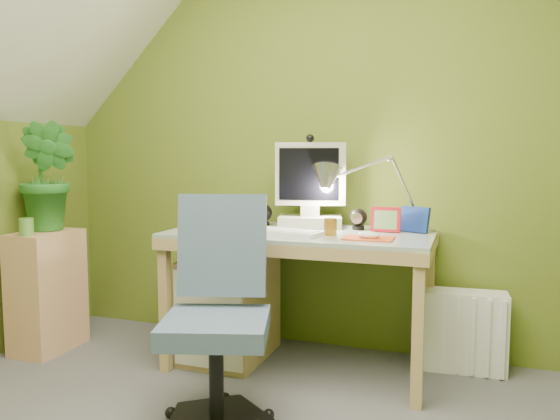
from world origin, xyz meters
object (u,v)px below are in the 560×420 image
(potted_plant, at_px, (49,177))
(task_chair, at_px, (216,326))
(desk, at_px, (300,299))
(desk_lamp, at_px, (394,176))
(monitor, at_px, (310,180))
(radiator, at_px, (464,331))
(side_ledge, at_px, (47,291))

(potted_plant, xyz_separation_m, task_chair, (1.31, -0.54, -0.56))
(desk, relative_size, desk_lamp, 2.37)
(desk, xyz_separation_m, desk_lamp, (0.45, 0.18, 0.64))
(monitor, height_order, radiator, monitor)
(desk, xyz_separation_m, task_chair, (-0.12, -0.74, 0.07))
(desk_lamp, xyz_separation_m, side_ledge, (-1.88, -0.43, -0.66))
(monitor, relative_size, side_ledge, 0.75)
(desk_lamp, xyz_separation_m, task_chair, (-0.57, -0.92, -0.57))
(desk_lamp, bearing_deg, potted_plant, -173.10)
(desk, distance_m, monitor, 0.64)
(monitor, relative_size, task_chair, 0.60)
(side_ledge, xyz_separation_m, task_chair, (1.31, -0.49, 0.09))
(monitor, xyz_separation_m, side_ledge, (-1.43, -0.43, -0.64))
(desk_lamp, distance_m, side_ledge, 2.04)
(desk_lamp, xyz_separation_m, radiator, (0.37, 0.05, -0.79))
(monitor, xyz_separation_m, potted_plant, (-1.43, -0.38, 0.01))
(desk, xyz_separation_m, side_ledge, (-1.43, -0.25, -0.02))
(potted_plant, height_order, radiator, potted_plant)
(desk, distance_m, desk_lamp, 0.80)
(potted_plant, bearing_deg, desk_lamp, 11.46)
(monitor, height_order, desk_lamp, desk_lamp)
(side_ledge, relative_size, radiator, 1.64)
(desk_lamp, relative_size, radiator, 1.37)
(desk, relative_size, monitor, 2.61)
(potted_plant, height_order, task_chair, potted_plant)
(desk, bearing_deg, potted_plant, -172.64)
(task_chair, height_order, radiator, task_chair)
(desk_lamp, xyz_separation_m, potted_plant, (-1.88, -0.38, -0.01))
(monitor, height_order, potted_plant, potted_plant)
(monitor, bearing_deg, radiator, -10.73)
(desk_lamp, height_order, potted_plant, potted_plant)
(side_ledge, xyz_separation_m, radiator, (2.25, 0.48, -0.13))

